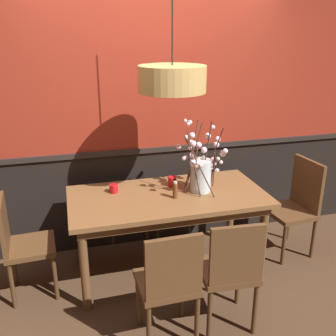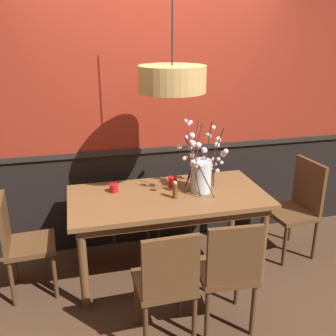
{
  "view_description": "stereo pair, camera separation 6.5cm",
  "coord_description": "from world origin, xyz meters",
  "px_view_note": "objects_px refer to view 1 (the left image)",
  "views": [
    {
      "loc": [
        -0.81,
        -2.99,
        2.15
      ],
      "look_at": [
        0.0,
        0.0,
        1.02
      ],
      "focal_mm": 41.3,
      "sensor_mm": 36.0,
      "label": 1
    },
    {
      "loc": [
        -0.75,
        -3.01,
        2.15
      ],
      "look_at": [
        0.0,
        0.0,
        1.02
      ],
      "focal_mm": 41.3,
      "sensor_mm": 36.0,
      "label": 2
    }
  ],
  "objects_px": {
    "chair_near_side_right": "(230,269)",
    "chair_far_side_left": "(126,188)",
    "chair_head_west_end": "(21,242)",
    "chair_near_side_left": "(169,281)",
    "chair_head_east_end": "(296,203)",
    "candle_holder_nearer_edge": "(114,188)",
    "dining_table": "(168,204)",
    "chair_far_side_right": "(167,184)",
    "candle_holder_nearer_center": "(172,181)",
    "pendant_lamp": "(172,79)",
    "condiment_bottle": "(175,190)",
    "vase_with_blossoms": "(201,171)"
  },
  "relations": [
    {
      "from": "chair_far_side_right",
      "to": "pendant_lamp",
      "type": "xyz_separation_m",
      "value": [
        -0.2,
        -0.9,
        1.27
      ]
    },
    {
      "from": "chair_near_side_right",
      "to": "chair_far_side_left",
      "type": "bearing_deg",
      "value": 106.06
    },
    {
      "from": "dining_table",
      "to": "chair_head_east_end",
      "type": "height_order",
      "value": "chair_head_east_end"
    },
    {
      "from": "chair_near_side_left",
      "to": "condiment_bottle",
      "type": "distance_m",
      "value": 0.88
    },
    {
      "from": "vase_with_blossoms",
      "to": "candle_holder_nearer_center",
      "type": "distance_m",
      "value": 0.31
    },
    {
      "from": "chair_head_west_end",
      "to": "chair_far_side_right",
      "type": "bearing_deg",
      "value": 30.73
    },
    {
      "from": "pendant_lamp",
      "to": "chair_far_side_left",
      "type": "bearing_deg",
      "value": 107.28
    },
    {
      "from": "dining_table",
      "to": "chair_far_side_right",
      "type": "relative_size",
      "value": 1.92
    },
    {
      "from": "dining_table",
      "to": "vase_with_blossoms",
      "type": "height_order",
      "value": "vase_with_blossoms"
    },
    {
      "from": "chair_far_side_right",
      "to": "candle_holder_nearer_edge",
      "type": "height_order",
      "value": "chair_far_side_right"
    },
    {
      "from": "chair_head_west_end",
      "to": "chair_near_side_left",
      "type": "relative_size",
      "value": 0.97
    },
    {
      "from": "chair_head_west_end",
      "to": "vase_with_blossoms",
      "type": "xyz_separation_m",
      "value": [
        1.56,
        0.01,
        0.46
      ]
    },
    {
      "from": "condiment_bottle",
      "to": "chair_head_west_end",
      "type": "bearing_deg",
      "value": 176.39
    },
    {
      "from": "chair_near_side_right",
      "to": "pendant_lamp",
      "type": "xyz_separation_m",
      "value": [
        -0.21,
        0.8,
        1.26
      ]
    },
    {
      "from": "condiment_bottle",
      "to": "pendant_lamp",
      "type": "xyz_separation_m",
      "value": [
        -0.01,
        0.06,
        0.93
      ]
    },
    {
      "from": "chair_far_side_right",
      "to": "chair_far_side_left",
      "type": "bearing_deg",
      "value": -177.09
    },
    {
      "from": "chair_head_west_end",
      "to": "chair_head_east_end",
      "type": "bearing_deg",
      "value": 0.5
    },
    {
      "from": "chair_far_side_right",
      "to": "chair_head_east_end",
      "type": "distance_m",
      "value": 1.39
    },
    {
      "from": "chair_far_side_left",
      "to": "candle_holder_nearer_edge",
      "type": "bearing_deg",
      "value": -106.94
    },
    {
      "from": "chair_far_side_right",
      "to": "candle_holder_nearer_center",
      "type": "relative_size",
      "value": 9.83
    },
    {
      "from": "chair_far_side_right",
      "to": "chair_near_side_left",
      "type": "bearing_deg",
      "value": -104.43
    },
    {
      "from": "chair_head_east_end",
      "to": "candle_holder_nearer_edge",
      "type": "relative_size",
      "value": 11.84
    },
    {
      "from": "dining_table",
      "to": "candle_holder_nearer_edge",
      "type": "relative_size",
      "value": 21.22
    },
    {
      "from": "vase_with_blossoms",
      "to": "pendant_lamp",
      "type": "relative_size",
      "value": 0.58
    },
    {
      "from": "dining_table",
      "to": "chair_head_west_end",
      "type": "bearing_deg",
      "value": -179.87
    },
    {
      "from": "chair_head_west_end",
      "to": "vase_with_blossoms",
      "type": "relative_size",
      "value": 1.37
    },
    {
      "from": "chair_near_side_left",
      "to": "chair_near_side_right",
      "type": "bearing_deg",
      "value": 3.88
    },
    {
      "from": "candle_holder_nearer_center",
      "to": "pendant_lamp",
      "type": "relative_size",
      "value": 0.08
    },
    {
      "from": "chair_far_side_left",
      "to": "pendant_lamp",
      "type": "xyz_separation_m",
      "value": [
        0.27,
        -0.87,
        1.25
      ]
    },
    {
      "from": "candle_holder_nearer_edge",
      "to": "condiment_bottle",
      "type": "bearing_deg",
      "value": -27.63
    },
    {
      "from": "chair_head_west_end",
      "to": "candle_holder_nearer_edge",
      "type": "relative_size",
      "value": 11.0
    },
    {
      "from": "dining_table",
      "to": "chair_far_side_left",
      "type": "bearing_deg",
      "value": 106.04
    },
    {
      "from": "vase_with_blossoms",
      "to": "condiment_bottle",
      "type": "height_order",
      "value": "vase_with_blossoms"
    },
    {
      "from": "chair_head_east_end",
      "to": "vase_with_blossoms",
      "type": "height_order",
      "value": "vase_with_blossoms"
    },
    {
      "from": "candle_holder_nearer_center",
      "to": "pendant_lamp",
      "type": "height_order",
      "value": "pendant_lamp"
    },
    {
      "from": "chair_near_side_left",
      "to": "pendant_lamp",
      "type": "height_order",
      "value": "pendant_lamp"
    },
    {
      "from": "chair_head_west_end",
      "to": "pendant_lamp",
      "type": "distance_m",
      "value": 1.81
    },
    {
      "from": "chair_far_side_right",
      "to": "candle_holder_nearer_edge",
      "type": "distance_m",
      "value": 1.02
    },
    {
      "from": "dining_table",
      "to": "chair_near_side_left",
      "type": "xyz_separation_m",
      "value": [
        -0.22,
        -0.86,
        -0.17
      ]
    },
    {
      "from": "chair_far_side_left",
      "to": "chair_head_east_end",
      "type": "bearing_deg",
      "value": -28.01
    },
    {
      "from": "candle_holder_nearer_edge",
      "to": "chair_head_east_end",
      "type": "bearing_deg",
      "value": -4.95
    },
    {
      "from": "dining_table",
      "to": "chair_far_side_left",
      "type": "xyz_separation_m",
      "value": [
        -0.24,
        0.85,
        -0.17
      ]
    },
    {
      "from": "vase_with_blossoms",
      "to": "pendant_lamp",
      "type": "xyz_separation_m",
      "value": [
        -0.28,
        -0.03,
        0.81
      ]
    },
    {
      "from": "pendant_lamp",
      "to": "chair_near_side_left",
      "type": "bearing_deg",
      "value": -106.69
    },
    {
      "from": "candle_holder_nearer_center",
      "to": "condiment_bottle",
      "type": "distance_m",
      "value": 0.27
    },
    {
      "from": "dining_table",
      "to": "condiment_bottle",
      "type": "xyz_separation_m",
      "value": [
        0.04,
        -0.08,
        0.16
      ]
    },
    {
      "from": "chair_far_side_left",
      "to": "chair_far_side_right",
      "type": "height_order",
      "value": "chair_far_side_left"
    },
    {
      "from": "chair_near_side_right",
      "to": "pendant_lamp",
      "type": "height_order",
      "value": "pendant_lamp"
    },
    {
      "from": "chair_near_side_right",
      "to": "chair_far_side_right",
      "type": "relative_size",
      "value": 1.03
    },
    {
      "from": "candle_holder_nearer_edge",
      "to": "pendant_lamp",
      "type": "xyz_separation_m",
      "value": [
        0.48,
        -0.2,
        0.96
      ]
    }
  ]
}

